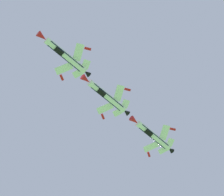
{
  "coord_description": "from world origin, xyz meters",
  "views": [
    {
      "loc": [
        0.47,
        -4.21,
        1.7
      ],
      "look_at": [
        28.87,
        52.26,
        100.49
      ],
      "focal_mm": 74.75,
      "sensor_mm": 36.0,
      "label": 1
    }
  ],
  "objects": [
    {
      "name": "fighter_jet_lead",
      "position": [
        13.22,
        45.97,
        99.51
      ],
      "size": [
        15.63,
        10.12,
        4.4
      ],
      "rotation": [
        0.0,
        0.23,
        1.87
      ],
      "color": "white"
    },
    {
      "name": "fighter_jet_left_wing",
      "position": [
        27.34,
        52.49,
        100.76
      ],
      "size": [
        15.63,
        10.03,
        4.57
      ],
      "rotation": [
        0.0,
        0.27,
        1.87
      ],
      "color": "white"
    },
    {
      "name": "fighter_jet_right_wing",
      "position": [
        43.74,
        57.84,
        100.37
      ],
      "size": [
        15.63,
        10.02,
        4.6
      ],
      "rotation": [
        0.0,
        0.28,
        1.87
      ],
      "color": "white"
    }
  ]
}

